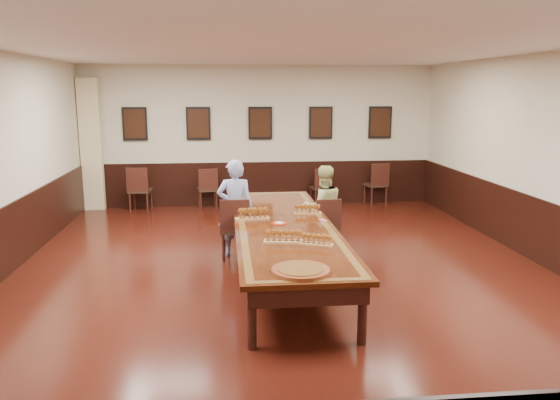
{
  "coord_description": "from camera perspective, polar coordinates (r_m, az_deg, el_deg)",
  "views": [
    {
      "loc": [
        -0.82,
        -7.56,
        2.63
      ],
      "look_at": [
        0.0,
        0.5,
        1.0
      ],
      "focal_mm": 35.0,
      "sensor_mm": 36.0,
      "label": 1
    }
  ],
  "objects": [
    {
      "name": "ceiling",
      "position": [
        7.63,
        0.4,
        15.73
      ],
      "size": [
        8.0,
        10.0,
        0.02
      ],
      "primitive_type": "cube",
      "color": "white",
      "rests_on": "floor"
    },
    {
      "name": "flight_c",
      "position": [
        6.85,
        0.33,
        -3.83
      ],
      "size": [
        0.5,
        0.22,
        0.18
      ],
      "color": "#AC7748",
      "rests_on": "conference_table"
    },
    {
      "name": "red_plate_grp",
      "position": [
        7.81,
        -0.09,
        -2.47
      ],
      "size": [
        0.21,
        0.21,
        0.03
      ],
      "color": "red",
      "rests_on": "conference_table"
    },
    {
      "name": "floor",
      "position": [
        8.05,
        0.36,
        -7.77
      ],
      "size": [
        8.0,
        10.0,
        0.02
      ],
      "primitive_type": "cube",
      "color": "black",
      "rests_on": "ground"
    },
    {
      "name": "curtain",
      "position": [
        12.78,
        -19.13,
        5.45
      ],
      "size": [
        0.45,
        0.18,
        2.9
      ],
      "primitive_type": "cube",
      "color": "beige",
      "rests_on": "floor"
    },
    {
      "name": "flight_a",
      "position": [
        8.08,
        -2.89,
        -1.47
      ],
      "size": [
        0.52,
        0.23,
        0.19
      ],
      "color": "#AC7748",
      "rests_on": "conference_table"
    },
    {
      "name": "flight_b",
      "position": [
        8.45,
        2.92,
        -0.99
      ],
      "size": [
        0.42,
        0.14,
        0.16
      ],
      "color": "#AC7748",
      "rests_on": "conference_table"
    },
    {
      "name": "wall_back",
      "position": [
        12.64,
        -2.09,
        6.7
      ],
      "size": [
        8.0,
        0.02,
        3.2
      ],
      "primitive_type": "cube",
      "color": "beige",
      "rests_on": "floor"
    },
    {
      "name": "chair_woman",
      "position": [
        9.08,
        4.69,
        -2.53
      ],
      "size": [
        0.49,
        0.52,
        0.91
      ],
      "primitive_type": null,
      "rotation": [
        0.0,
        0.0,
        3.28
      ],
      "color": "black",
      "rests_on": "floor"
    },
    {
      "name": "posters",
      "position": [
        12.55,
        -2.08,
        8.04
      ],
      "size": [
        6.14,
        0.04,
        0.74
      ],
      "color": "black",
      "rests_on": "wall_back"
    },
    {
      "name": "flight_d",
      "position": [
        6.76,
        3.81,
        -4.17
      ],
      "size": [
        0.43,
        0.28,
        0.15
      ],
      "color": "#AC7748",
      "rests_on": "conference_table"
    },
    {
      "name": "person_woman",
      "position": [
        9.11,
        4.53,
        -0.82
      ],
      "size": [
        0.78,
        0.64,
        1.42
      ],
      "primitive_type": "imported",
      "rotation": [
        0.0,
        0.0,
        3.28
      ],
      "color": "#C7C87D",
      "rests_on": "floor"
    },
    {
      "name": "conference_table",
      "position": [
        7.87,
        0.37,
        -3.49
      ],
      "size": [
        1.4,
        5.0,
        0.76
      ],
      "color": "black",
      "rests_on": "floor"
    },
    {
      "name": "wall_front",
      "position": [
        2.87,
        11.41,
        -9.91
      ],
      "size": [
        8.0,
        0.02,
        3.2
      ],
      "primitive_type": "cube",
      "color": "beige",
      "rests_on": "floor"
    },
    {
      "name": "spare_chair_a",
      "position": [
        12.43,
        -14.4,
        1.13
      ],
      "size": [
        0.52,
        0.55,
        0.99
      ],
      "primitive_type": null,
      "rotation": [
        0.0,
        0.0,
        3.04
      ],
      "color": "black",
      "rests_on": "floor"
    },
    {
      "name": "spare_chair_b",
      "position": [
        12.47,
        -7.6,
        1.26
      ],
      "size": [
        0.5,
        0.53,
        0.92
      ],
      "primitive_type": null,
      "rotation": [
        0.0,
        0.0,
        3.3
      ],
      "color": "black",
      "rests_on": "floor"
    },
    {
      "name": "spare_chair_d",
      "position": [
        13.01,
        9.97,
        1.73
      ],
      "size": [
        0.55,
        0.58,
        0.97
      ],
      "primitive_type": null,
      "rotation": [
        0.0,
        0.0,
        3.34
      ],
      "color": "black",
      "rests_on": "floor"
    },
    {
      "name": "wall_right",
      "position": [
        9.03,
        26.62,
        3.62
      ],
      "size": [
        0.02,
        10.0,
        3.2
      ],
      "primitive_type": "cube",
      "color": "beige",
      "rests_on": "floor"
    },
    {
      "name": "carved_platter",
      "position": [
        5.78,
        2.17,
        -7.37
      ],
      "size": [
        0.67,
        0.67,
        0.05
      ],
      "color": "#622613",
      "rests_on": "conference_table"
    },
    {
      "name": "person_man",
      "position": [
        8.74,
        -4.71,
        -0.85
      ],
      "size": [
        0.59,
        0.4,
        1.57
      ],
      "primitive_type": "imported",
      "rotation": [
        0.0,
        0.0,
        3.1
      ],
      "color": "#4E66C4",
      "rests_on": "floor"
    },
    {
      "name": "chair_man",
      "position": [
        8.7,
        -4.69,
        -2.89
      ],
      "size": [
        0.48,
        0.52,
        0.98
      ],
      "primitive_type": null,
      "rotation": [
        0.0,
        0.0,
        3.1
      ],
      "color": "black",
      "rests_on": "floor"
    },
    {
      "name": "spare_chair_c",
      "position": [
        12.66,
        4.22,
        1.41
      ],
      "size": [
        0.5,
        0.53,
        0.89
      ],
      "primitive_type": null,
      "rotation": [
        0.0,
        0.0,
        3.33
      ],
      "color": "black",
      "rests_on": "floor"
    },
    {
      "name": "wainscoting",
      "position": [
        7.9,
        0.37,
        -4.27
      ],
      "size": [
        8.0,
        10.0,
        1.0
      ],
      "color": "black",
      "rests_on": "floor"
    },
    {
      "name": "pink_phone",
      "position": [
        8.06,
        4.5,
        -2.1
      ],
      "size": [
        0.13,
        0.15,
        0.01
      ],
      "primitive_type": "cube",
      "rotation": [
        0.0,
        0.0,
        0.55
      ],
      "color": "#FA53AD",
      "rests_on": "conference_table"
    }
  ]
}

